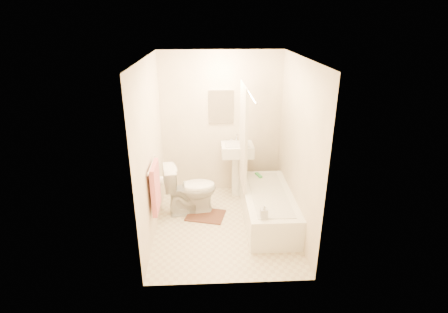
{
  "coord_description": "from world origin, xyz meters",
  "views": [
    {
      "loc": [
        -0.23,
        -4.4,
        2.88
      ],
      "look_at": [
        0.0,
        0.25,
        1.0
      ],
      "focal_mm": 28.0,
      "sensor_mm": 36.0,
      "label": 1
    }
  ],
  "objects_px": {
    "sink": "(237,168)",
    "bath_mat": "(206,215)",
    "bathtub": "(268,207)",
    "toilet": "(190,189)",
    "soap_bottle": "(264,211)"
  },
  "relations": [
    {
      "from": "soap_bottle",
      "to": "bath_mat",
      "type": "bearing_deg",
      "value": 132.51
    },
    {
      "from": "toilet",
      "to": "soap_bottle",
      "type": "relative_size",
      "value": 4.0
    },
    {
      "from": "bathtub",
      "to": "toilet",
      "type": "bearing_deg",
      "value": 164.92
    },
    {
      "from": "sink",
      "to": "bath_mat",
      "type": "distance_m",
      "value": 0.99
    },
    {
      "from": "bathtub",
      "to": "soap_bottle",
      "type": "height_order",
      "value": "soap_bottle"
    },
    {
      "from": "sink",
      "to": "bathtub",
      "type": "height_order",
      "value": "sink"
    },
    {
      "from": "toilet",
      "to": "sink",
      "type": "distance_m",
      "value": 0.93
    },
    {
      "from": "bathtub",
      "to": "bath_mat",
      "type": "xyz_separation_m",
      "value": [
        -0.93,
        0.16,
        -0.22
      ]
    },
    {
      "from": "bathtub",
      "to": "soap_bottle",
      "type": "xyz_separation_m",
      "value": [
        -0.17,
        -0.67,
        0.33
      ]
    },
    {
      "from": "sink",
      "to": "bathtub",
      "type": "distance_m",
      "value": 0.96
    },
    {
      "from": "toilet",
      "to": "sink",
      "type": "bearing_deg",
      "value": -65.35
    },
    {
      "from": "soap_bottle",
      "to": "sink",
      "type": "bearing_deg",
      "value": 98.53
    },
    {
      "from": "sink",
      "to": "bath_mat",
      "type": "xyz_separation_m",
      "value": [
        -0.53,
        -0.67,
        -0.5
      ]
    },
    {
      "from": "toilet",
      "to": "bathtub",
      "type": "height_order",
      "value": "toilet"
    },
    {
      "from": "toilet",
      "to": "bathtub",
      "type": "distance_m",
      "value": 1.21
    }
  ]
}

